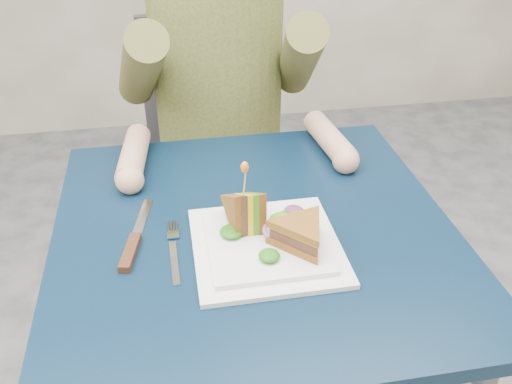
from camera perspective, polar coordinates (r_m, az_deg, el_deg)
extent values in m
cube|color=black|center=(1.03, -0.14, -4.36)|extent=(0.75, 0.75, 0.03)
cylinder|color=#595B5E|center=(1.52, -14.45, -9.16)|extent=(0.04, 0.04, 0.70)
cylinder|color=#595B5E|center=(1.57, 9.46, -6.57)|extent=(0.04, 0.04, 0.70)
cube|color=#47474C|center=(1.66, -3.58, 0.44)|extent=(0.42, 0.40, 0.04)
cube|color=#47474C|center=(1.70, -4.63, 10.82)|extent=(0.42, 0.03, 0.46)
cylinder|color=#47474C|center=(1.66, -8.82, -10.15)|extent=(0.02, 0.02, 0.43)
cylinder|color=#47474C|center=(1.69, 3.55, -8.78)|extent=(0.02, 0.02, 0.43)
cylinder|color=#47474C|center=(1.92, -9.29, -3.24)|extent=(0.02, 0.02, 0.43)
cylinder|color=#47474C|center=(1.95, 1.30, -2.19)|extent=(0.02, 0.02, 0.43)
cylinder|color=#525828|center=(1.45, -4.06, 14.05)|extent=(0.34, 0.34, 0.52)
cylinder|color=brown|center=(1.36, -12.03, 12.68)|extent=(0.15, 0.39, 0.31)
cylinder|color=tan|center=(1.23, -12.76, 3.78)|extent=(0.08, 0.20, 0.06)
sphere|color=tan|center=(1.14, -13.15, 1.23)|extent=(0.06, 0.06, 0.06)
cylinder|color=brown|center=(1.40, 4.56, 13.89)|extent=(0.15, 0.39, 0.31)
cylinder|color=tan|center=(1.28, 7.77, 5.56)|extent=(0.08, 0.20, 0.06)
sphere|color=tan|center=(1.20, 9.44, 3.29)|extent=(0.06, 0.06, 0.06)
cube|color=white|center=(0.97, 1.10, -5.73)|extent=(0.26, 0.26, 0.01)
cube|color=white|center=(0.97, 1.11, -5.27)|extent=(0.21, 0.21, 0.01)
cube|color=silver|center=(0.95, -8.58, -7.39)|extent=(0.01, 0.12, 0.00)
cube|color=silver|center=(1.01, -8.73, -4.45)|extent=(0.02, 0.02, 0.00)
cube|color=silver|center=(1.03, -9.19, -3.58)|extent=(0.00, 0.03, 0.00)
cube|color=silver|center=(1.03, -8.91, -3.56)|extent=(0.00, 0.03, 0.00)
cube|color=silver|center=(1.03, -8.64, -3.53)|extent=(0.00, 0.03, 0.00)
cube|color=silver|center=(1.03, -8.36, -3.51)|extent=(0.00, 0.03, 0.00)
cube|color=silver|center=(1.07, -11.92, -2.86)|extent=(0.05, 0.14, 0.00)
cube|color=black|center=(0.98, -13.10, -6.20)|extent=(0.04, 0.10, 0.01)
cylinder|color=silver|center=(1.00, -12.86, -4.98)|extent=(0.01, 0.01, 0.00)
cylinder|color=silver|center=(0.96, -13.46, -6.82)|extent=(0.01, 0.01, 0.00)
cylinder|color=tan|center=(0.94, -1.18, 1.14)|extent=(0.01, 0.01, 0.06)
ellipsoid|color=orange|center=(0.92, -1.20, 2.61)|extent=(0.01, 0.01, 0.02)
torus|color=#9E4C7A|center=(0.96, 1.94, -4.06)|extent=(0.04, 0.04, 0.02)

